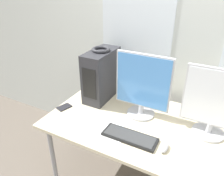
{
  "coord_description": "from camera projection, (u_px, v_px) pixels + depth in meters",
  "views": [
    {
      "loc": [
        0.21,
        -0.93,
        1.79
      ],
      "look_at": [
        -0.51,
        0.44,
        0.97
      ],
      "focal_mm": 35.0,
      "sensor_mm": 36.0,
      "label": 1
    }
  ],
  "objects": [
    {
      "name": "wall_back",
      "position": [
        199.0,
        33.0,
        1.8
      ],
      "size": [
        8.0,
        0.07,
        2.7
      ],
      "color": "silver",
      "rests_on": "ground_plane"
    },
    {
      "name": "desk",
      "position": [
        171.0,
        136.0,
        1.67
      ],
      "size": [
        1.99,
        0.88,
        0.73
      ],
      "color": "beige",
      "rests_on": "ground_plane"
    },
    {
      "name": "pc_tower",
      "position": [
        101.0,
        75.0,
        2.01
      ],
      "size": [
        0.19,
        0.41,
        0.46
      ],
      "color": "#2D2D33",
      "rests_on": "desk"
    },
    {
      "name": "headphones",
      "position": [
        101.0,
        49.0,
        1.89
      ],
      "size": [
        0.16,
        0.16,
        0.03
      ],
      "color": "#333338",
      "rests_on": "pc_tower"
    },
    {
      "name": "monitor_main",
      "position": [
        143.0,
        86.0,
        1.73
      ],
      "size": [
        0.45,
        0.23,
        0.53
      ],
      "color": "#B7B7BC",
      "rests_on": "desk"
    },
    {
      "name": "monitor_right_near",
      "position": [
        215.0,
        104.0,
        1.51
      ],
      "size": [
        0.44,
        0.23,
        0.52
      ],
      "color": "#B7B7BC",
      "rests_on": "desk"
    },
    {
      "name": "keyboard",
      "position": [
        130.0,
        137.0,
        1.58
      ],
      "size": [
        0.4,
        0.15,
        0.02
      ],
      "color": "black",
      "rests_on": "desk"
    },
    {
      "name": "mouse",
      "position": [
        164.0,
        147.0,
        1.47
      ],
      "size": [
        0.05,
        0.11,
        0.03
      ],
      "color": "#B2B2B7",
      "rests_on": "desk"
    },
    {
      "name": "cell_phone",
      "position": [
        64.0,
        107.0,
        1.94
      ],
      "size": [
        0.11,
        0.14,
        0.01
      ],
      "rotation": [
        0.0,
        0.0,
        -0.3
      ],
      "color": "#232328",
      "rests_on": "desk"
    },
    {
      "name": "paper_sheet_left",
      "position": [
        110.0,
        129.0,
        1.68
      ],
      "size": [
        0.28,
        0.34,
        0.0
      ],
      "rotation": [
        0.0,
        0.0,
        0.28
      ],
      "color": "white",
      "rests_on": "desk"
    }
  ]
}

